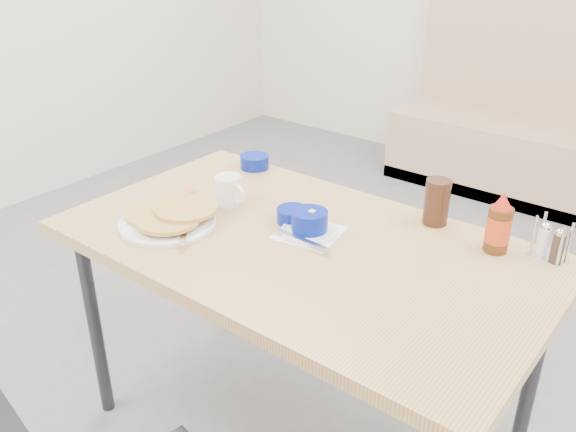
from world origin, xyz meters
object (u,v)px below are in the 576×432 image
Objects in this scene: booth_bench at (552,143)px; butter_bowl at (293,215)px; syrup_bottle at (499,226)px; dining_table at (300,259)px; pancake_plate at (169,218)px; condiment_caddy at (550,245)px; coffee_mug at (229,190)px; amber_tumbler at (437,202)px; grits_setting at (309,224)px; creamer_bowl at (254,162)px.

booth_bench reaches higher than butter_bowl.
dining_table is at bearing -147.87° from syrup_bottle.
condiment_caddy reaches higher than pancake_plate.
pancake_plate is 1.76× the size of syrup_bottle.
syrup_bottle is at bearing 32.13° from dining_table.
dining_table is 11.43× the size of coffee_mug.
amber_tumbler is at bearing -83.47° from booth_bench.
condiment_caddy is at bearing -75.02° from booth_bench.
dining_table is 10.00× the size of amber_tumbler.
booth_bench is 2.56m from dining_table.
coffee_mug is 0.70× the size of syrup_bottle.
dining_table is 0.69m from condiment_caddy.
condiment_caddy is at bearing 22.01° from syrup_bottle.
grits_setting is (-0.00, 0.05, 0.09)m from dining_table.
butter_bowl is at bearing 41.14° from pancake_plate.
amber_tumbler is at bearing 53.53° from dining_table.
amber_tumbler is at bearing 0.00° from creamer_bowl.
syrup_bottle reaches higher than pancake_plate.
coffee_mug is 0.32m from creamer_bowl.
grits_setting is 1.57× the size of amber_tumbler.
amber_tumbler is (0.34, 0.26, 0.05)m from butter_bowl.
syrup_bottle reaches higher than butter_bowl.
syrup_bottle reaches higher than condiment_caddy.
amber_tumbler reaches higher than condiment_caddy.
dining_table is 4.52× the size of pancake_plate.
grits_setting is at bearing 95.37° from dining_table.
grits_setting is 0.66m from condiment_caddy.
creamer_bowl is 0.91× the size of condiment_caddy.
booth_bench is 2.49m from butter_bowl.
booth_bench is 2.54m from coffee_mug.
pancake_plate reaches higher than creamer_bowl.
creamer_bowl is at bearing 180.00° from amber_tumbler.
syrup_bottle is (0.46, -2.25, 0.49)m from booth_bench.
pancake_plate reaches higher than butter_bowl.
condiment_caddy is at bearing 30.08° from dining_table.
pancake_plate is 2.94× the size of creamer_bowl.
grits_setting reaches higher than dining_table.
pancake_plate is 0.80m from amber_tumbler.
booth_bench reaches higher than grits_setting.
dining_table is 0.59m from creamer_bowl.
pancake_plate is at bearing -140.97° from amber_tumbler.
creamer_bowl is 0.75× the size of amber_tumbler.
syrup_bottle reaches higher than creamer_bowl.
dining_table is 6.36× the size of grits_setting.
condiment_caddy is (0.59, 0.34, 0.10)m from dining_table.
coffee_mug is 0.87× the size of amber_tumbler.
butter_bowl is at bearing 159.97° from grits_setting.
creamer_bowl is (-0.47, 0.29, -0.01)m from grits_setting.
pancake_plate is 0.95m from syrup_bottle.
condiment_caddy reaches higher than butter_bowl.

